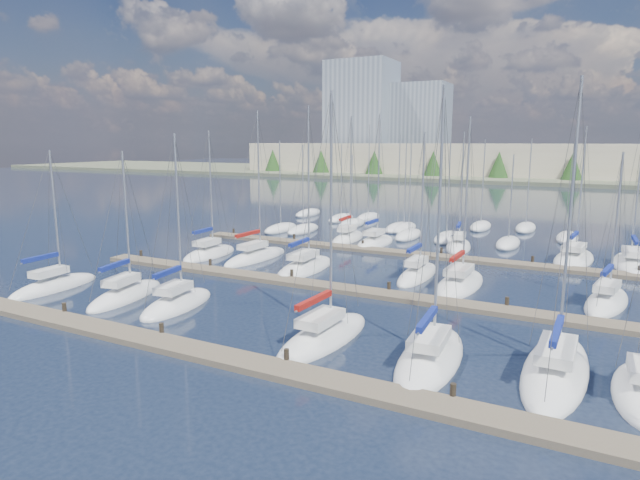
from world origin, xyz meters
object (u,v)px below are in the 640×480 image
at_px(sailboat_a, 54,286).
at_px(sailboat_e, 430,358).
at_px(sailboat_l, 460,284).
at_px(sailboat_r, 631,264).
at_px(sailboat_k, 417,274).
at_px(sailboat_i, 256,257).
at_px(sailboat_m, 607,302).
at_px(sailboat_o, 375,242).
at_px(sailboat_h, 209,254).
at_px(sailboat_c, 177,304).
at_px(sailboat_q, 574,259).
at_px(sailboat_p, 458,246).
at_px(sailboat_b, 126,295).
at_px(sailboat_d, 324,337).
at_px(sailboat_f, 556,370).
at_px(sailboat_j, 305,267).
at_px(sailboat_n, 348,238).

xyz_separation_m(sailboat_a, sailboat_e, (28.12, -0.05, -0.00)).
bearing_deg(sailboat_l, sailboat_r, 50.19).
bearing_deg(sailboat_k, sailboat_i, -178.01).
distance_m(sailboat_m, sailboat_o, 24.84).
bearing_deg(sailboat_h, sailboat_l, -3.78).
xyz_separation_m(sailboat_c, sailboat_k, (11.54, 14.84, 0.01)).
distance_m(sailboat_q, sailboat_k, 16.29).
height_order(sailboat_r, sailboat_e, sailboat_r).
relative_size(sailboat_c, sailboat_e, 0.85).
xyz_separation_m(sailboat_i, sailboat_o, (7.05, 11.75, -0.00)).
distance_m(sailboat_r, sailboat_p, 15.15).
distance_m(sailboat_l, sailboat_b, 24.02).
bearing_deg(sailboat_q, sailboat_o, -171.02).
bearing_deg(sailboat_c, sailboat_a, 176.80).
height_order(sailboat_d, sailboat_o, sailboat_o).
height_order(sailboat_m, sailboat_b, sailboat_b).
height_order(sailboat_f, sailboat_o, sailboat_o).
xyz_separation_m(sailboat_h, sailboat_j, (10.76, -0.66, 0.00)).
relative_size(sailboat_m, sailboat_p, 0.87).
xyz_separation_m(sailboat_c, sailboat_b, (-4.55, -0.12, -0.01)).
bearing_deg(sailboat_i, sailboat_a, -113.25).
relative_size(sailboat_q, sailboat_f, 0.89).
bearing_deg(sailboat_k, sailboat_q, 48.61).
xyz_separation_m(sailboat_n, sailboat_o, (3.58, -0.98, -0.01)).
relative_size(sailboat_n, sailboat_b, 1.30).
relative_size(sailboat_o, sailboat_e, 1.02).
relative_size(sailboat_b, sailboat_e, 0.77).
height_order(sailboat_n, sailboat_o, sailboat_o).
relative_size(sailboat_d, sailboat_o, 0.98).
bearing_deg(sailboat_p, sailboat_a, -137.56).
distance_m(sailboat_d, sailboat_q, 30.01).
height_order(sailboat_i, sailboat_k, sailboat_i).
xyz_separation_m(sailboat_i, sailboat_q, (25.92, 12.77, -0.02)).
xyz_separation_m(sailboat_d, sailboat_l, (3.96, 14.38, -0.01)).
xyz_separation_m(sailboat_r, sailboat_q, (-4.50, 0.06, -0.02)).
xyz_separation_m(sailboat_r, sailboat_h, (-35.15, -13.49, -0.01)).
bearing_deg(sailboat_l, sailboat_q, 63.24).
distance_m(sailboat_q, sailboat_c, 35.07).
bearing_deg(sailboat_q, sailboat_l, -111.80).
bearing_deg(sailboat_r, sailboat_l, -133.14).
distance_m(sailboat_j, sailboat_o, 13.23).
height_order(sailboat_a, sailboat_h, sailboat_h).
xyz_separation_m(sailboat_m, sailboat_b, (-29.43, -13.65, -0.00)).
distance_m(sailboat_m, sailboat_l, 9.68).
distance_m(sailboat_j, sailboat_e, 20.23).
distance_m(sailboat_h, sailboat_m, 33.24).
distance_m(sailboat_r, sailboat_c, 38.04).
xyz_separation_m(sailboat_q, sailboat_j, (-19.90, -14.21, 0.01)).
xyz_separation_m(sailboat_q, sailboat_o, (-18.87, -1.02, 0.02)).
xyz_separation_m(sailboat_d, sailboat_j, (-8.84, 13.69, -0.00)).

